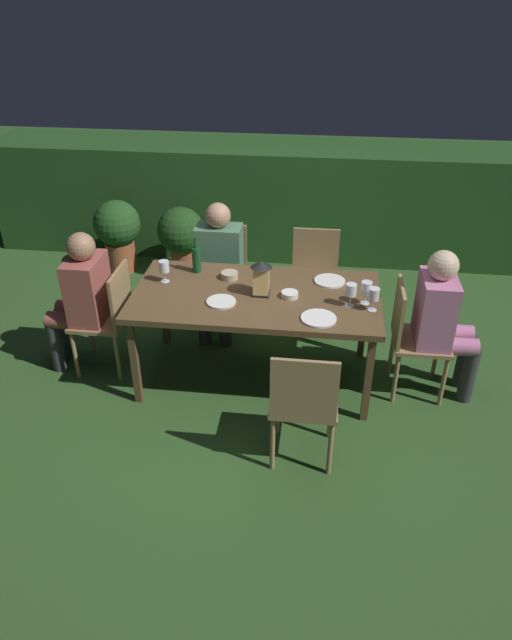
{
  "coord_description": "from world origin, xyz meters",
  "views": [
    {
      "loc": [
        0.45,
        -3.65,
        2.74
      ],
      "look_at": [
        0.0,
        0.0,
        0.52
      ],
      "focal_mm": 32.41,
      "sensor_mm": 36.0,
      "label": 1
    }
  ],
  "objects_px": {
    "lantern_centerpiece": "(261,276)",
    "plate_a": "(221,302)",
    "wine_glass_b": "(164,267)",
    "plate_b": "(319,318)",
    "chair_side_left_b": "(304,401)",
    "green_bottle_on_table": "(197,259)",
    "bowl_olives": "(290,294)",
    "potted_plant_by_hedge": "(118,231)",
    "potted_plant_corner": "(181,234)",
    "person_in_pink": "(443,318)",
    "plate_c": "(330,281)",
    "dining_table": "(256,300)",
    "chair_head_far": "(412,334)",
    "chair_head_near": "(109,314)",
    "chair_side_right_a": "(223,270)",
    "wine_glass_d": "(366,289)",
    "chair_side_right_b": "(314,275)",
    "person_in_green": "(218,264)",
    "wine_glass_a": "(351,291)",
    "person_in_rust": "(81,296)",
    "wine_glass_c": "(374,295)",
    "bowl_bread": "(229,275)"
  },
  "relations": [
    {
      "from": "wine_glass_c",
      "to": "potted_plant_by_hedge",
      "type": "bearing_deg",
      "value": 142.95
    },
    {
      "from": "potted_plant_by_hedge",
      "to": "potted_plant_corner",
      "type": "height_order",
      "value": "potted_plant_by_hedge"
    },
    {
      "from": "person_in_rust",
      "to": "chair_side_right_b",
      "type": "xyz_separation_m",
      "value": [
        1.74,
        0.87,
        -0.15
      ]
    },
    {
      "from": "person_in_pink",
      "to": "plate_c",
      "type": "xyz_separation_m",
      "value": [
        -0.81,
        0.25,
        0.11
      ]
    },
    {
      "from": "chair_side_left_b",
      "to": "plate_a",
      "type": "relative_size",
      "value": 4.16
    },
    {
      "from": "wine_glass_b",
      "to": "plate_b",
      "type": "height_order",
      "value": "wine_glass_b"
    },
    {
      "from": "plate_a",
      "to": "plate_b",
      "type": "xyz_separation_m",
      "value": [
        0.69,
        -0.15,
        0.0
      ]
    },
    {
      "from": "chair_head_near",
      "to": "plate_a",
      "type": "height_order",
      "value": "chair_head_near"
    },
    {
      "from": "person_in_green",
      "to": "wine_glass_b",
      "type": "xyz_separation_m",
      "value": [
        -0.3,
        -0.56,
        0.22
      ]
    },
    {
      "from": "dining_table",
      "to": "wine_glass_d",
      "type": "bearing_deg",
      "value": -3.58
    },
    {
      "from": "chair_head_near",
      "to": "wine_glass_a",
      "type": "distance_m",
      "value": 1.86
    },
    {
      "from": "lantern_centerpiece",
      "to": "plate_a",
      "type": "relative_size",
      "value": 1.27
    },
    {
      "from": "wine_glass_b",
      "to": "potted_plant_corner",
      "type": "xyz_separation_m",
      "value": [
        -0.29,
        1.63,
        -0.42
      ]
    },
    {
      "from": "chair_side_right_a",
      "to": "wine_glass_d",
      "type": "relative_size",
      "value": 5.15
    },
    {
      "from": "chair_side_right_b",
      "to": "bowl_bread",
      "type": "xyz_separation_m",
      "value": [
        -0.63,
        -0.65,
        0.28
      ]
    },
    {
      "from": "lantern_centerpiece",
      "to": "person_in_rust",
      "type": "bearing_deg",
      "value": 179.81
    },
    {
      "from": "chair_side_right_b",
      "to": "plate_a",
      "type": "xyz_separation_m",
      "value": [
        -0.63,
        -1.03,
        0.27
      ]
    },
    {
      "from": "wine_glass_d",
      "to": "chair_side_right_b",
      "type": "bearing_deg",
      "value": 112.28
    },
    {
      "from": "bowl_olives",
      "to": "lantern_centerpiece",
      "type": "bearing_deg",
      "value": 175.76
    },
    {
      "from": "person_in_pink",
      "to": "plate_b",
      "type": "relative_size",
      "value": 4.78
    },
    {
      "from": "bowl_olives",
      "to": "potted_plant_corner",
      "type": "xyz_separation_m",
      "value": [
        -1.24,
        1.76,
        -0.33
      ]
    },
    {
      "from": "person_in_rust",
      "to": "green_bottle_on_table",
      "type": "bearing_deg",
      "value": 19.79
    },
    {
      "from": "chair_side_right_b",
      "to": "wine_glass_d",
      "type": "bearing_deg",
      "value": -67.72
    },
    {
      "from": "plate_c",
      "to": "green_bottle_on_table",
      "type": "bearing_deg",
      "value": 177.3
    },
    {
      "from": "person_in_green",
      "to": "plate_b",
      "type": "relative_size",
      "value": 4.78
    },
    {
      "from": "person_in_green",
      "to": "wine_glass_b",
      "type": "height_order",
      "value": "person_in_green"
    },
    {
      "from": "green_bottle_on_table",
      "to": "plate_b",
      "type": "bearing_deg",
      "value": -32.41
    },
    {
      "from": "chair_side_right_a",
      "to": "chair_side_left_b",
      "type": "xyz_separation_m",
      "value": [
        0.81,
        -1.73,
        0.0
      ]
    },
    {
      "from": "plate_c",
      "to": "chair_head_far",
      "type": "bearing_deg",
      "value": -22.43
    },
    {
      "from": "wine_glass_b",
      "to": "plate_a",
      "type": "height_order",
      "value": "wine_glass_b"
    },
    {
      "from": "person_in_green",
      "to": "bowl_olives",
      "type": "bearing_deg",
      "value": -46.78
    },
    {
      "from": "person_in_green",
      "to": "lantern_centerpiece",
      "type": "relative_size",
      "value": 4.34
    },
    {
      "from": "dining_table",
      "to": "chair_side_left_b",
      "type": "xyz_separation_m",
      "value": [
        0.4,
        -0.87,
        -0.2
      ]
    },
    {
      "from": "wine_glass_b",
      "to": "potted_plant_by_hedge",
      "type": "bearing_deg",
      "value": 120.46
    },
    {
      "from": "person_in_rust",
      "to": "plate_b",
      "type": "bearing_deg",
      "value": -9.68
    },
    {
      "from": "plate_c",
      "to": "plate_b",
      "type": "bearing_deg",
      "value": -96.78
    },
    {
      "from": "lantern_centerpiece",
      "to": "potted_plant_by_hedge",
      "type": "xyz_separation_m",
      "value": [
        -1.7,
        1.74,
        -0.45
      ]
    },
    {
      "from": "chair_head_far",
      "to": "chair_head_near",
      "type": "xyz_separation_m",
      "value": [
        -2.29,
        0.0,
        0.0
      ]
    },
    {
      "from": "person_in_rust",
      "to": "potted_plant_corner",
      "type": "distance_m",
      "value": 1.78
    },
    {
      "from": "wine_glass_a",
      "to": "chair_head_near",
      "type": "bearing_deg",
      "value": 176.99
    },
    {
      "from": "wine_glass_a",
      "to": "wine_glass_b",
      "type": "height_order",
      "value": "same"
    },
    {
      "from": "chair_head_near",
      "to": "lantern_centerpiece",
      "type": "bearing_deg",
      "value": -0.22
    },
    {
      "from": "person_in_green",
      "to": "lantern_centerpiece",
      "type": "height_order",
      "value": "person_in_green"
    },
    {
      "from": "wine_glass_c",
      "to": "dining_table",
      "type": "bearing_deg",
      "value": 170.46
    },
    {
      "from": "wine_glass_a",
      "to": "plate_c",
      "type": "bearing_deg",
      "value": 112.29
    },
    {
      "from": "potted_plant_by_hedge",
      "to": "potted_plant_corner",
      "type": "xyz_separation_m",
      "value": [
        0.67,
        -0.0,
        -0.01
      ]
    },
    {
      "from": "person_in_green",
      "to": "potted_plant_by_hedge",
      "type": "height_order",
      "value": "person_in_green"
    },
    {
      "from": "chair_side_left_b",
      "to": "green_bottle_on_table",
      "type": "relative_size",
      "value": 3.0
    },
    {
      "from": "green_bottle_on_table",
      "to": "plate_b",
      "type": "relative_size",
      "value": 1.21
    },
    {
      "from": "wine_glass_a",
      "to": "chair_head_far",
      "type": "bearing_deg",
      "value": 11.42
    }
  ]
}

